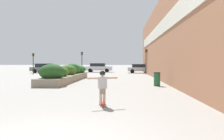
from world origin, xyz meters
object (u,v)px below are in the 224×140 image
skateboard (102,104)px  traffic_light_far_left (33,60)px  car_leftmost (45,68)px  car_rightmost (139,68)px  trash_bin (157,79)px  traffic_light_left (82,59)px  car_center_left (180,68)px  car_center_right (99,67)px  skateboarder (102,84)px  traffic_light_right (146,57)px

skateboard → traffic_light_far_left: (-13.05, 23.99, 2.08)m
car_leftmost → traffic_light_far_left: 3.33m
car_rightmost → trash_bin: bearing=-0.0°
trash_bin → traffic_light_far_left: 23.22m
traffic_light_left → car_center_left: bearing=21.2°
car_center_left → traffic_light_left: bearing=111.2°
car_center_left → car_center_right: size_ratio=0.86×
skateboarder → car_leftmost: car_leftmost is taller
car_center_left → traffic_light_right: (-6.65, -7.02, 1.69)m
skateboard → car_rightmost: size_ratio=0.18×
car_center_left → car_rightmost: bearing=111.8°
trash_bin → traffic_light_far_left: bearing=134.6°
skateboarder → car_leftmost: (-12.35, 26.96, -0.07)m
car_leftmost → traffic_light_right: 16.77m
car_leftmost → trash_bin: bearing=38.6°
car_leftmost → traffic_light_far_left: bearing=-13.4°
traffic_light_far_left → traffic_light_right: bearing=-2.2°
car_rightmost → traffic_light_far_left: (-16.27, -3.43, 1.39)m
skateboarder → traffic_light_right: 23.73m
car_center_left → car_center_right: (-14.38, -0.05, 0.04)m
car_center_left → traffic_light_right: bearing=136.6°
skateboarder → traffic_light_left: (-5.58, 24.09, 1.39)m
car_rightmost → traffic_light_left: bearing=-69.3°
traffic_light_right → trash_bin: bearing=-92.7°
car_center_right → traffic_light_left: size_ratio=1.44×
traffic_light_right → car_center_right: bearing=137.9°
traffic_light_far_left → trash_bin: bearing=-45.4°
skateboard → traffic_light_far_left: bearing=100.5°
skateboarder → traffic_light_far_left: bearing=100.5°
skateboard → traffic_light_left: size_ratio=0.21×
car_center_left → car_rightmost: size_ratio=1.06×
traffic_light_left → traffic_light_right: 9.56m
car_leftmost → traffic_light_right: traffic_light_right is taller
skateboard → car_center_right: size_ratio=0.14×
trash_bin → car_rightmost: bearing=90.0°
car_center_left → traffic_light_far_left: bearing=105.1°
car_center_right → traffic_light_right: (7.73, -6.98, 1.65)m
car_leftmost → traffic_light_right: bearing=77.5°
car_center_left → traffic_light_left: 17.41m
trash_bin → traffic_light_left: 18.86m
skateboard → skateboarder: skateboarder is taller
car_center_right → traffic_light_left: (-1.79, -6.23, 1.44)m
car_leftmost → skateboarder: bearing=24.6°
skateboard → traffic_light_right: 23.80m
car_center_left → traffic_light_far_left: 24.53m
skateboard → car_leftmost: bearing=96.6°
trash_bin → car_center_left: (7.39, 22.87, 0.28)m
skateboarder → car_center_right: 30.56m
car_rightmost → traffic_light_right: (0.73, -4.08, 1.71)m
car_center_right → traffic_light_far_left: 11.30m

